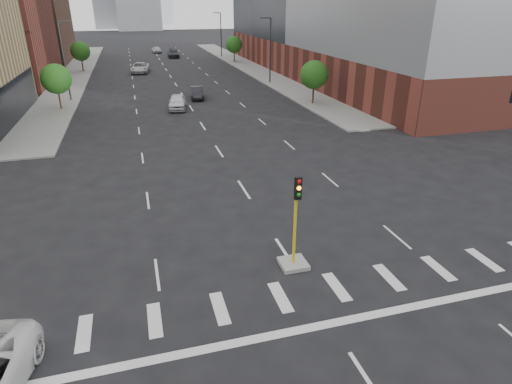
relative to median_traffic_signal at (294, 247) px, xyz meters
name	(u,v)px	position (x,y,z in m)	size (l,w,h in m)	color
sidewalk_left_far	(77,72)	(-15.00, 65.03, -0.90)	(5.00, 92.00, 0.15)	gray
sidewalk_right_far	(247,66)	(15.00, 65.03, -0.90)	(5.00, 92.00, 0.15)	gray
building_left_far_b	(11,28)	(-27.50, 83.03, 5.53)	(20.00, 24.00, 13.00)	brown
building_right_main	(358,2)	(29.50, 51.03, 10.03)	(24.00, 70.00, 22.00)	brown
median_traffic_signal	(294,247)	(0.00, 0.00, 0.00)	(1.20, 1.20, 4.40)	#999993
streetlight_right_a	(270,48)	(13.41, 46.03, 4.04)	(1.60, 0.22, 9.07)	#2D2D30
streetlight_right_b	(221,33)	(13.41, 81.03, 4.04)	(1.60, 0.22, 9.07)	#2D2D30
streetlight_left	(65,58)	(-13.41, 41.03, 4.04)	(1.60, 0.22, 9.07)	#2D2D30
tree_left_near	(56,79)	(-14.00, 36.03, 2.42)	(3.20, 3.20, 4.85)	#382619
tree_left_far	(80,51)	(-14.00, 66.03, 2.42)	(3.20, 3.20, 4.85)	#382619
tree_right_near	(314,75)	(14.00, 31.03, 2.42)	(3.20, 3.20, 4.85)	#382619
tree_right_far	(234,45)	(14.00, 71.03, 2.42)	(3.20, 3.20, 4.85)	#382619
car_near_left	(177,102)	(-1.50, 33.00, -0.16)	(1.91, 4.74, 1.62)	silver
car_mid_right	(197,93)	(1.50, 38.11, -0.26)	(1.50, 4.31, 1.42)	black
car_far_left	(140,68)	(-4.52, 62.11, -0.14)	(2.77, 6.01, 1.67)	#B9B9B9
car_deep_right	(173,53)	(3.24, 83.18, -0.12)	(2.40, 5.91, 1.71)	#222328
car_distant	(157,50)	(0.34, 93.42, -0.23)	(1.75, 4.36, 1.49)	silver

